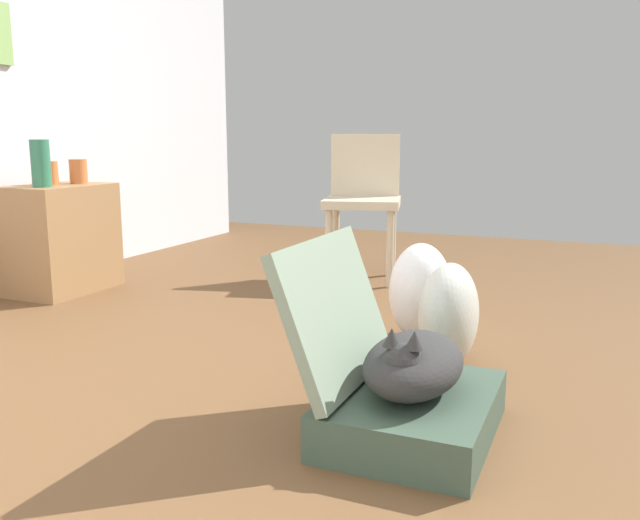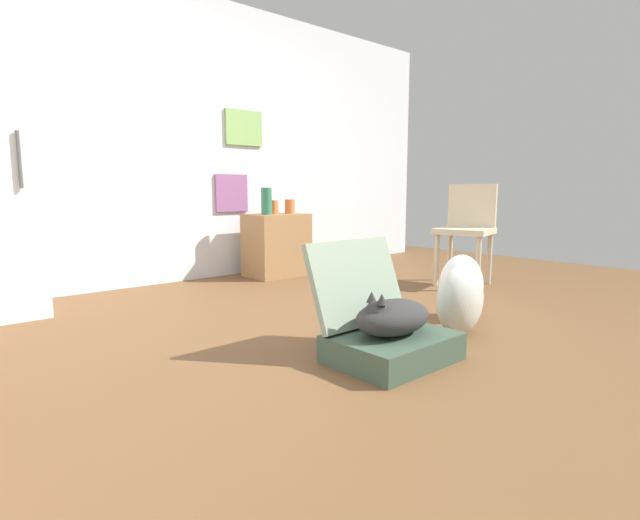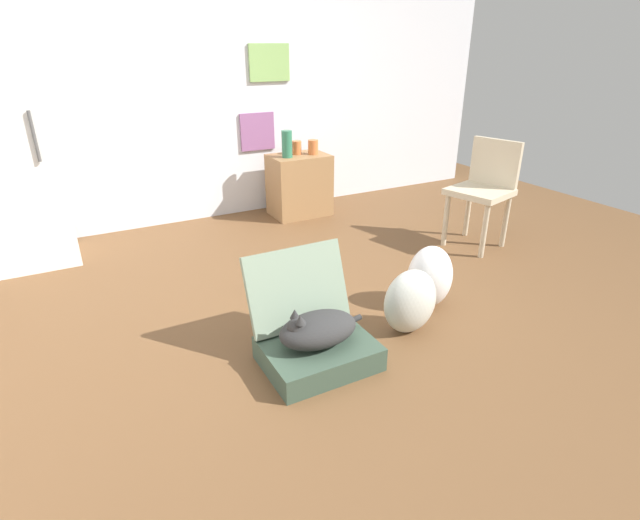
% 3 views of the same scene
% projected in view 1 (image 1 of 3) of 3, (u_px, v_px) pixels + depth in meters
% --- Properties ---
extents(ground_plane, '(7.68, 7.68, 0.00)m').
position_uv_depth(ground_plane, '(296.00, 380.00, 2.45)').
color(ground_plane, brown).
rests_on(ground_plane, ground).
extents(suitcase_base, '(0.59, 0.46, 0.14)m').
position_uv_depth(suitcase_base, '(412.00, 413.00, 1.98)').
color(suitcase_base, '#384C3D').
rests_on(suitcase_base, ground).
extents(suitcase_lid, '(0.59, 0.20, 0.44)m').
position_uv_depth(suitcase_lid, '(335.00, 311.00, 2.03)').
color(suitcase_lid, gray).
rests_on(suitcase_lid, suitcase_base).
extents(cat, '(0.52, 0.28, 0.23)m').
position_uv_depth(cat, '(413.00, 364.00, 1.95)').
color(cat, '#2D2D2D').
rests_on(cat, suitcase_base).
extents(plastic_bag_white, '(0.35, 0.22, 0.41)m').
position_uv_depth(plastic_bag_white, '(449.00, 315.00, 2.56)').
color(plastic_bag_white, silver).
rests_on(plastic_bag_white, ground).
extents(plastic_bag_clear, '(0.31, 0.27, 0.42)m').
position_uv_depth(plastic_bag_clear, '(420.00, 291.00, 2.91)').
color(plastic_bag_clear, white).
rests_on(plastic_bag_clear, ground).
extents(side_table, '(0.57, 0.41, 0.61)m').
position_uv_depth(side_table, '(60.00, 238.00, 3.80)').
color(side_table, olive).
rests_on(side_table, ground).
extents(vase_tall, '(0.10, 0.10, 0.25)m').
position_uv_depth(vase_tall, '(41.00, 163.00, 3.58)').
color(vase_tall, '#2D7051').
rests_on(vase_tall, side_table).
extents(vase_short, '(0.10, 0.10, 0.14)m').
position_uv_depth(vase_short, '(78.00, 171.00, 3.85)').
color(vase_short, '#CC6B38').
rests_on(vase_short, side_table).
extents(vase_round, '(0.09, 0.09, 0.13)m').
position_uv_depth(vase_round, '(50.00, 173.00, 3.75)').
color(vase_round, '#CC6B38').
rests_on(vase_round, side_table).
extents(chair, '(0.54, 0.55, 0.89)m').
position_uv_depth(chair, '(363.00, 197.00, 4.11)').
color(chair, beige).
rests_on(chair, ground).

